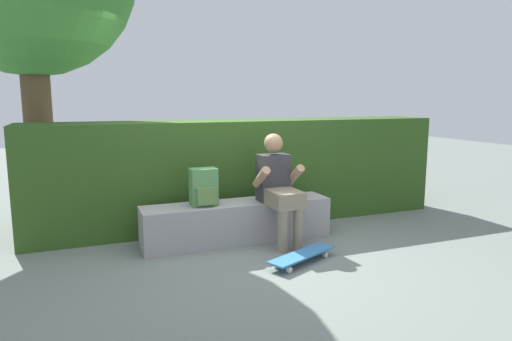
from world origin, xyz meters
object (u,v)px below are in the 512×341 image
object	(u,v)px
person_skater	(279,185)
skateboard_near_person	(302,255)
bench_main	(238,221)
backpack_on_bench	(204,188)

from	to	relation	value
person_skater	skateboard_near_person	distance (m)	0.88
bench_main	person_skater	size ratio (longest dim) A/B	1.77
bench_main	backpack_on_bench	world-z (taller)	backpack_on_bench
skateboard_near_person	backpack_on_bench	xyz separation A→B (m)	(-0.73, 0.87, 0.56)
bench_main	person_skater	world-z (taller)	person_skater
bench_main	backpack_on_bench	xyz separation A→B (m)	(-0.38, -0.01, 0.41)
bench_main	backpack_on_bench	bearing A→B (deg)	-178.58
bench_main	skateboard_near_person	world-z (taller)	bench_main
bench_main	backpack_on_bench	size ratio (longest dim) A/B	5.26
backpack_on_bench	bench_main	bearing A→B (deg)	1.42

